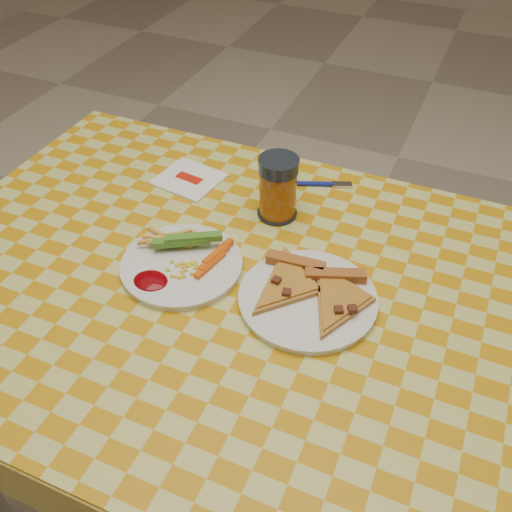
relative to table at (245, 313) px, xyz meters
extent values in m
plane|color=beige|center=(0.00, 0.00, -0.68)|extent=(8.00, 8.00, 0.00)
cylinder|color=silver|center=(-0.54, 0.34, -0.33)|extent=(0.06, 0.06, 0.71)
cylinder|color=silver|center=(0.54, 0.34, -0.33)|extent=(0.06, 0.06, 0.71)
cube|color=#512B1B|center=(0.00, 0.00, 0.05)|extent=(1.20, 0.80, 0.04)
cylinder|color=white|center=(-0.13, 0.00, 0.08)|extent=(0.25, 0.25, 0.01)
cylinder|color=white|center=(0.12, 0.01, 0.08)|extent=(0.32, 0.32, 0.01)
cube|color=#20630F|center=(-0.13, 0.03, 0.11)|extent=(0.11, 0.09, 0.02)
cube|color=#E3540A|center=(-0.07, 0.02, 0.09)|extent=(0.07, 0.09, 0.02)
ellipsoid|color=#6A0207|center=(-0.15, -0.07, 0.09)|extent=(0.06, 0.05, 0.01)
cube|color=#A75625|center=(0.07, 0.07, 0.10)|extent=(0.11, 0.03, 0.02)
cube|color=#A75625|center=(0.15, 0.06, 0.10)|extent=(0.11, 0.06, 0.02)
cylinder|color=black|center=(-0.02, 0.22, 0.08)|extent=(0.08, 0.08, 0.01)
cylinder|color=#8E470F|center=(-0.02, 0.22, 0.13)|extent=(0.07, 0.07, 0.11)
cylinder|color=black|center=(-0.02, 0.22, 0.19)|extent=(0.08, 0.08, 0.03)
cube|color=white|center=(-0.25, 0.25, 0.08)|extent=(0.15, 0.14, 0.01)
cube|color=red|center=(-0.25, 0.25, 0.08)|extent=(0.06, 0.03, 0.00)
cube|color=navy|center=(0.01, 0.35, 0.08)|extent=(0.09, 0.05, 0.01)
cube|color=silver|center=(0.07, 0.37, 0.08)|extent=(0.05, 0.03, 0.00)
camera|label=1|loc=(0.31, -0.66, 0.80)|focal=40.00mm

